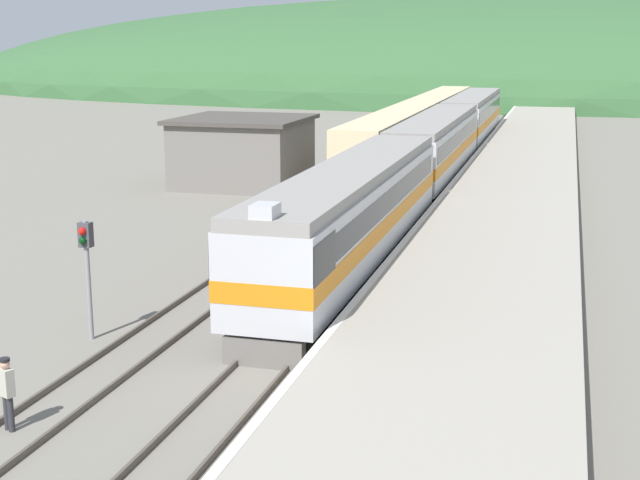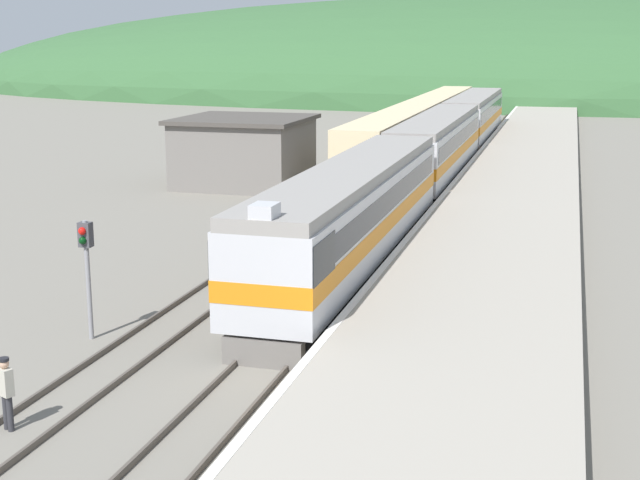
# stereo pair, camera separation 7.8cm
# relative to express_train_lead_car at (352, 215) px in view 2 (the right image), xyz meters

# --- Properties ---
(track_main) EXTENTS (1.52, 180.00, 0.16)m
(track_main) POSITION_rel_express_train_lead_car_xyz_m (0.00, 41.73, -2.11)
(track_main) COLOR #4C443D
(track_main) RESTS_ON ground
(track_siding) EXTENTS (1.51, 180.00, 0.16)m
(track_siding) POSITION_rel_express_train_lead_car_xyz_m (-3.85, 41.73, -2.11)
(track_siding) COLOR #4C443D
(track_siding) RESTS_ON ground
(platform) EXTENTS (6.54, 140.00, 1.02)m
(platform) POSITION_rel_express_train_lead_car_xyz_m (4.88, 21.73, -1.69)
(platform) COLOR #9E9689
(platform) RESTS_ON ground
(distant_hills) EXTENTS (195.80, 88.11, 29.84)m
(distant_hills) POSITION_rel_express_train_lead_car_xyz_m (0.00, 114.44, -2.19)
(distant_hills) COLOR #335B33
(distant_hills) RESTS_ON ground
(station_shed) EXTENTS (7.31, 7.40, 3.99)m
(station_shed) POSITION_rel_express_train_lead_car_xyz_m (-10.83, 17.87, -0.18)
(station_shed) COLOR slate
(station_shed) RESTS_ON ground
(express_train_lead_car) EXTENTS (2.88, 20.73, 4.36)m
(express_train_lead_car) POSITION_rel_express_train_lead_car_xyz_m (0.00, 0.00, 0.00)
(express_train_lead_car) COLOR black
(express_train_lead_car) RESTS_ON ground
(carriage_second) EXTENTS (2.87, 19.93, 4.00)m
(carriage_second) POSITION_rel_express_train_lead_car_xyz_m (0.00, 21.45, -0.01)
(carriage_second) COLOR black
(carriage_second) RESTS_ON ground
(carriage_third) EXTENTS (2.87, 19.93, 4.00)m
(carriage_third) POSITION_rel_express_train_lead_car_xyz_m (0.00, 42.26, -0.01)
(carriage_third) COLOR black
(carriage_third) RESTS_ON ground
(siding_train) EXTENTS (2.90, 46.20, 3.56)m
(siding_train) POSITION_rel_express_train_lead_car_xyz_m (-3.85, 39.32, -0.35)
(siding_train) COLOR black
(siding_train) RESTS_ON ground
(signal_post_siding) EXTENTS (0.36, 0.42, 3.51)m
(signal_post_siding) POSITION_rel_express_train_lead_car_xyz_m (-5.55, -9.22, 0.34)
(signal_post_siding) COLOR gray
(signal_post_siding) RESTS_ON ground
(track_worker) EXTENTS (0.42, 0.35, 1.71)m
(track_worker) POSITION_rel_express_train_lead_car_xyz_m (-4.17, -15.22, -1.22)
(track_worker) COLOR #2D2D33
(track_worker) RESTS_ON ground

